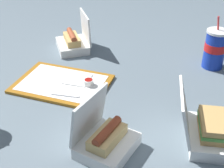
# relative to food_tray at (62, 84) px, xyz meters

# --- Properties ---
(ground_plane) EXTENTS (3.20, 3.20, 0.00)m
(ground_plane) POSITION_rel_food_tray_xyz_m (-0.26, -0.04, -0.01)
(ground_plane) COLOR slate
(food_tray) EXTENTS (0.39, 0.29, 0.01)m
(food_tray) POSITION_rel_food_tray_xyz_m (0.00, 0.00, 0.00)
(food_tray) COLOR #A56619
(food_tray) RESTS_ON ground_plane
(ketchup_cup) EXTENTS (0.04, 0.04, 0.02)m
(ketchup_cup) POSITION_rel_food_tray_xyz_m (-0.11, -0.03, 0.02)
(ketchup_cup) COLOR white
(ketchup_cup) RESTS_ON food_tray
(napkin_stack) EXTENTS (0.11, 0.11, 0.00)m
(napkin_stack) POSITION_rel_food_tray_xyz_m (-0.05, -0.05, 0.01)
(napkin_stack) COLOR white
(napkin_stack) RESTS_ON food_tray
(plastic_fork) EXTENTS (0.11, 0.03, 0.00)m
(plastic_fork) POSITION_rel_food_tray_xyz_m (-0.06, 0.08, 0.01)
(plastic_fork) COLOR white
(plastic_fork) RESTS_ON food_tray
(clamshell_hotdog_left) EXTENTS (0.23, 0.23, 0.18)m
(clamshell_hotdog_left) POSITION_rel_food_tray_xyz_m (0.12, -0.32, 0.04)
(clamshell_hotdog_left) COLOR white
(clamshell_hotdog_left) RESTS_ON ground_plane
(clamshell_sandwich_front) EXTENTS (0.23, 0.24, 0.18)m
(clamshell_sandwich_front) POSITION_rel_food_tray_xyz_m (-0.60, 0.11, 0.04)
(clamshell_sandwich_front) COLOR white
(clamshell_sandwich_front) RESTS_ON ground_plane
(clamshell_hotdog_back) EXTENTS (0.18, 0.19, 0.19)m
(clamshell_hotdog_back) POSITION_rel_food_tray_xyz_m (-0.32, 0.27, 0.04)
(clamshell_hotdog_back) COLOR white
(clamshell_hotdog_back) RESTS_ON ground_plane
(soda_cup_center) EXTENTS (0.10, 0.10, 0.23)m
(soda_cup_center) POSITION_rel_food_tray_xyz_m (-0.54, -0.40, 0.08)
(soda_cup_center) COLOR #1938B7
(soda_cup_center) RESTS_ON ground_plane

